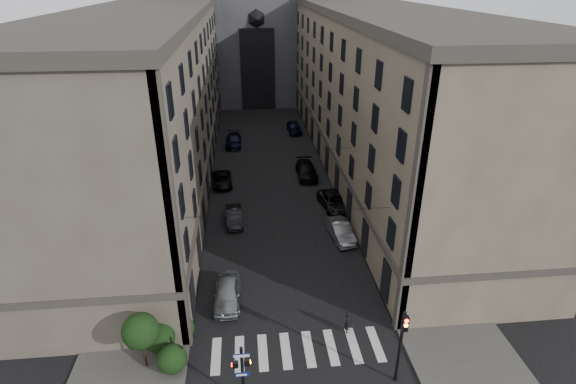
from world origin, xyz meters
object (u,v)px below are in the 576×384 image
object	(u,v)px
traffic_light_right	(402,339)
car_left_midnear	(234,216)
car_right_near	(340,231)
car_right_far	(294,127)
gothic_tower	(254,1)
car_left_far	(234,141)
car_right_midfar	(306,170)
pedestrian_signal_left	(242,370)
car_left_midfar	(222,180)
car_left_near	(227,293)
car_right_midnear	(334,201)
pedestrian	(348,322)

from	to	relation	value
traffic_light_right	car_left_midnear	xyz separation A→B (m)	(-9.80, 20.28, -2.56)
car_right_near	car_right_far	bearing A→B (deg)	84.20
car_left_midnear	car_right_near	xyz separation A→B (m)	(9.80, -3.85, 0.05)
gothic_tower	traffic_light_right	size ratio (longest dim) A/B	11.15
gothic_tower	car_left_far	xyz separation A→B (m)	(-4.42, -30.32, -17.02)
car_left_midnear	gothic_tower	bearing A→B (deg)	81.73
car_left_far	car_right_midfar	bearing A→B (deg)	-52.47
car_left_midnear	car_right_midfar	world-z (taller)	car_right_midfar
pedestrian_signal_left	car_left_midfar	world-z (taller)	pedestrian_signal_left
gothic_tower	car_right_midfar	xyz separation A→B (m)	(4.43, -42.28, -16.99)
car_left_far	car_right_far	bearing A→B (deg)	30.16
pedestrian_signal_left	car_left_far	world-z (taller)	pedestrian_signal_left
car_left_midnear	traffic_light_right	bearing A→B (deg)	-67.92
traffic_light_right	car_left_near	bearing A→B (deg)	140.66
car_left_far	car_right_near	world-z (taller)	car_left_far
car_left_midnear	car_left_far	distance (m)	22.44
gothic_tower	car_left_midnear	world-z (taller)	gothic_tower
car_left_midfar	car_right_near	size ratio (longest dim) A/B	1.01
traffic_light_right	gothic_tower	bearing A→B (deg)	94.38
car_right_midnear	car_right_midfar	world-z (taller)	car_right_midfar
car_right_far	gothic_tower	bearing A→B (deg)	99.07
car_left_midnear	car_right_far	distance (m)	29.08
car_left_near	car_left_midnear	bearing A→B (deg)	90.23
pedestrian_signal_left	car_left_midfar	bearing A→B (deg)	94.07
car_left_midfar	car_right_far	distance (m)	21.29
car_left_midfar	car_left_far	world-z (taller)	car_left_far
gothic_tower	car_right_near	bearing A→B (deg)	-84.35
traffic_light_right	car_left_near	world-z (taller)	traffic_light_right
car_right_midfar	car_right_far	bearing A→B (deg)	88.56
gothic_tower	car_left_far	bearing A→B (deg)	-98.29
car_right_midnear	car_right_midfar	distance (m)	8.50
gothic_tower	car_left_far	distance (m)	35.05
car_left_far	car_left_midfar	bearing A→B (deg)	-94.17
gothic_tower	car_right_far	world-z (taller)	gothic_tower
car_left_far	pedestrian	distance (m)	39.16
car_left_far	car_right_near	bearing A→B (deg)	-68.09
gothic_tower	car_left_near	distance (m)	67.03
traffic_light_right	car_left_midfar	distance (m)	31.58
car_right_near	pedestrian	size ratio (longest dim) A/B	2.84
gothic_tower	car_right_midfar	distance (m)	45.78
gothic_tower	pedestrian_signal_left	size ratio (longest dim) A/B	14.50
pedestrian	traffic_light_right	bearing A→B (deg)	-134.63
car_right_far	pedestrian	xyz separation A→B (m)	(-1.28, -43.51, 0.00)
car_right_near	pedestrian_signal_left	bearing A→B (deg)	-125.52
pedestrian_signal_left	car_left_midfar	xyz separation A→B (m)	(-2.12, 29.82, -1.66)
traffic_light_right	car_right_midnear	world-z (taller)	traffic_light_right
gothic_tower	pedestrian_signal_left	bearing A→B (deg)	-92.74
car_right_far	car_left_near	bearing A→B (deg)	-105.41
car_right_near	car_right_midnear	size ratio (longest dim) A/B	0.88
car_left_near	car_left_far	bearing A→B (deg)	91.82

